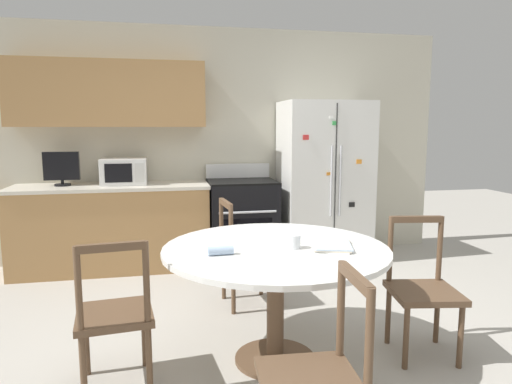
{
  "coord_description": "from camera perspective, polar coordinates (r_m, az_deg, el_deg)",
  "views": [
    {
      "loc": [
        -0.66,
        -2.62,
        1.5
      ],
      "look_at": [
        0.1,
        1.15,
        0.95
      ],
      "focal_mm": 32.0,
      "sensor_mm": 36.0,
      "label": 1
    }
  ],
  "objects": [
    {
      "name": "folded_napkin",
      "position": [
        2.7,
        -4.44,
        -7.31
      ],
      "size": [
        0.15,
        0.06,
        0.05
      ],
      "color": "#A3BCDB",
      "rests_on": "dining_table"
    },
    {
      "name": "dining_chair_left",
      "position": [
        2.81,
        -17.25,
        -14.59
      ],
      "size": [
        0.46,
        0.46,
        0.9
      ],
      "rotation": [
        0.0,
        0.0,
        6.39
      ],
      "color": "brown",
      "rests_on": "ground_plane"
    },
    {
      "name": "dining_chair_far",
      "position": [
        3.88,
        -1.43,
        -7.83
      ],
      "size": [
        0.46,
        0.46,
        0.9
      ],
      "rotation": [
        0.0,
        0.0,
        4.81
      ],
      "color": "brown",
      "rests_on": "ground_plane"
    },
    {
      "name": "dining_table",
      "position": [
        2.91,
        2.47,
        -9.09
      ],
      "size": [
        1.42,
        1.42,
        0.76
      ],
      "color": "white",
      "rests_on": "ground_plane"
    },
    {
      "name": "oven_range",
      "position": [
        5.06,
        -1.75,
        -3.61
      ],
      "size": [
        0.73,
        0.68,
        1.08
      ],
      "color": "black",
      "rests_on": "ground_plane"
    },
    {
      "name": "ground_plane",
      "position": [
        3.1,
        2.54,
        -20.89
      ],
      "size": [
        14.0,
        14.0,
        0.0
      ],
      "primitive_type": "plane",
      "color": "#B2ADA3"
    },
    {
      "name": "dining_chair_near",
      "position": [
        2.11,
        7.53,
        -22.29
      ],
      "size": [
        0.45,
        0.45,
        0.9
      ],
      "rotation": [
        0.0,
        0.0,
        1.51
      ],
      "color": "brown",
      "rests_on": "ground_plane"
    },
    {
      "name": "refrigerator",
      "position": [
        5.21,
        8.5,
        1.33
      ],
      "size": [
        0.96,
        0.72,
        1.78
      ],
      "color": "white",
      "rests_on": "ground_plane"
    },
    {
      "name": "back_wall",
      "position": [
        5.23,
        -7.63,
        7.38
      ],
      "size": [
        5.2,
        0.44,
        2.6
      ],
      "color": "beige",
      "rests_on": "ground_plane"
    },
    {
      "name": "countertop_tv",
      "position": [
        5.08,
        -23.13,
        2.81
      ],
      "size": [
        0.35,
        0.16,
        0.35
      ],
      "color": "black",
      "rests_on": "kitchen_counter"
    },
    {
      "name": "kitchen_counter",
      "position": [
        5.05,
        -17.44,
        -4.22
      ],
      "size": [
        2.01,
        0.64,
        0.9
      ],
      "color": "#AD7F4C",
      "rests_on": "ground_plane"
    },
    {
      "name": "mail_stack",
      "position": [
        2.9,
        9.57,
        -6.61
      ],
      "size": [
        0.33,
        0.37,
        0.02
      ],
      "color": "white",
      "rests_on": "dining_table"
    },
    {
      "name": "candle_glass",
      "position": [
        2.84,
        4.76,
        -6.32
      ],
      "size": [
        0.08,
        0.08,
        0.08
      ],
      "color": "silver",
      "rests_on": "dining_table"
    },
    {
      "name": "dining_chair_right",
      "position": [
        3.26,
        20.09,
        -11.46
      ],
      "size": [
        0.48,
        0.48,
        0.9
      ],
      "rotation": [
        0.0,
        0.0,
        2.98
      ],
      "color": "brown",
      "rests_on": "ground_plane"
    },
    {
      "name": "microwave",
      "position": [
        5.0,
        -16.15,
        2.5
      ],
      "size": [
        0.46,
        0.37,
        0.27
      ],
      "color": "white",
      "rests_on": "kitchen_counter"
    }
  ]
}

